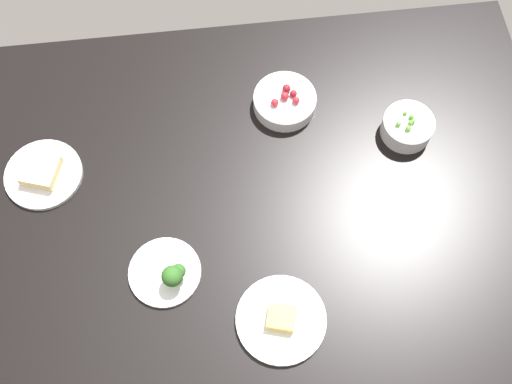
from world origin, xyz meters
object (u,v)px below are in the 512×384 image
object	(u,v)px
bowl_peas	(407,127)
plate_broccoli	(167,273)
bowl_berries	(285,101)
plate_cheese	(281,319)
plate_sandwich	(43,173)

from	to	relation	value
bowl_peas	plate_broccoli	world-z (taller)	plate_broccoli
plate_broccoli	bowl_berries	bearing A→B (deg)	52.26
plate_broccoli	plate_cheese	size ratio (longest dim) A/B	0.83
plate_sandwich	plate_cheese	world-z (taller)	plate_sandwich
plate_sandwich	bowl_berries	size ratio (longest dim) A/B	1.17
plate_sandwich	plate_broccoli	size ratio (longest dim) A/B	1.14
plate_sandwich	plate_broccoli	world-z (taller)	plate_broccoli
plate_sandwich	plate_cheese	xyz separation A→B (cm)	(54.61, -43.40, -0.22)
bowl_peas	plate_broccoli	size ratio (longest dim) A/B	0.78
plate_sandwich	bowl_berries	xyz separation A→B (cm)	(63.10, 13.45, 1.02)
plate_sandwich	bowl_peas	bearing A→B (deg)	1.08
bowl_peas	plate_cheese	distance (cm)	59.46
bowl_peas	plate_cheese	world-z (taller)	bowl_peas
bowl_peas	bowl_berries	xyz separation A→B (cm)	(-30.16, 11.70, -0.66)
plate_cheese	plate_broccoli	bearing A→B (deg)	151.31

